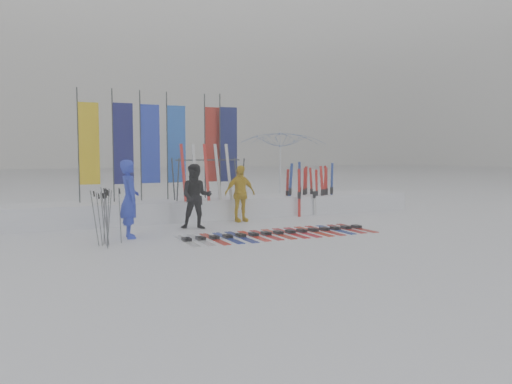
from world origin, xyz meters
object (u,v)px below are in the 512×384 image
person_black (196,197)px  ski_row (278,233)px  person_blue (130,199)px  ski_rack (208,173)px  person_yellow (240,193)px  tent_canopy (281,168)px

person_black → ski_row: (1.54, -1.71, -0.82)m
person_blue → ski_rack: 3.60m
person_yellow → ski_row: bearing=-95.6°
person_black → tent_canopy: tent_canopy is taller
person_yellow → tent_canopy: tent_canopy is taller
tent_canopy → ski_row: size_ratio=0.66×
person_black → person_yellow: person_black is taller
person_yellow → ski_row: (-0.05, -2.50, -0.78)m
ski_row → ski_rack: size_ratio=2.36×
ski_rack → person_black: bearing=-119.8°
tent_canopy → ski_row: (-2.81, -5.19, -1.40)m
ski_rack → person_blue: bearing=-140.4°
person_blue → tent_canopy: tent_canopy is taller
tent_canopy → person_blue: bearing=-146.0°
person_yellow → tent_canopy: 3.90m
person_blue → person_black: bearing=-67.5°
person_blue → tent_canopy: (6.20, 4.17, 0.52)m
tent_canopy → ski_rack: bearing=-151.1°
tent_canopy → ski_row: tent_canopy is taller
person_yellow → tent_canopy: size_ratio=0.51×
person_black → tent_canopy: bearing=58.6°
person_blue → tent_canopy: 7.49m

